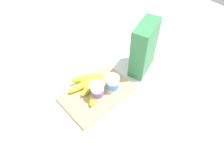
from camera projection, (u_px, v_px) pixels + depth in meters
ground_plane at (97, 94)px, 0.99m from camera, size 2.40×2.40×0.00m
cutting_board at (97, 93)px, 0.99m from camera, size 0.33×0.22×0.02m
cereal_box at (144, 49)px, 1.00m from camera, size 0.19×0.13×0.28m
yogurt_cup_front at (112, 83)px, 0.96m from camera, size 0.07×0.07×0.08m
yogurt_cup_back at (97, 91)px, 0.93m from camera, size 0.07×0.07×0.09m
banana_bunch at (90, 84)px, 0.99m from camera, size 0.20×0.21×0.04m
spoon at (44, 128)px, 0.87m from camera, size 0.13×0.08×0.01m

